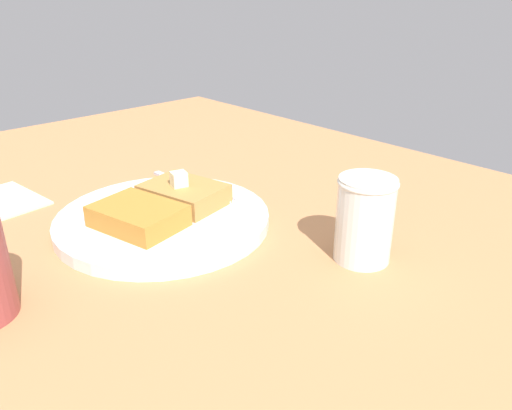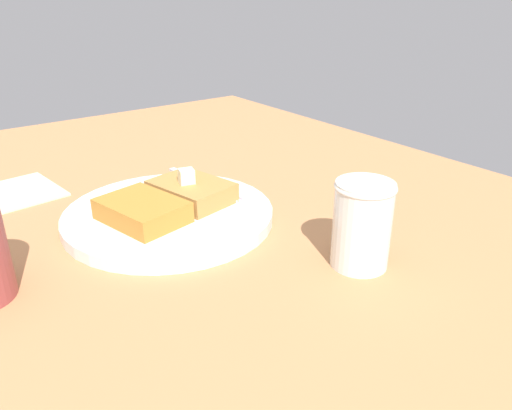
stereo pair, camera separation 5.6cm
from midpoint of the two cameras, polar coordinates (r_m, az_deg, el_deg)
The scene contains 7 objects.
table_surface at distance 65.35cm, azimuth -18.31°, elevation -2.90°, with size 107.85×107.85×1.94cm, color #B77A4C.
plate at distance 62.63cm, azimuth -13.08°, elevation -1.58°, with size 25.89×25.89×1.50cm.
toast_slice_left at distance 64.30cm, azimuth -10.72°, elevation 1.17°, with size 7.31×9.96×2.51cm, color #B07D3E.
toast_slice_middle at distance 59.57cm, azimuth -15.97°, elevation -1.27°, with size 7.31×9.96×2.51cm, color #B2762C.
butter_pat_primary at distance 63.27cm, azimuth -11.32°, elevation 2.87°, with size 1.86×1.67×1.86cm, color #F1ECC3.
fork at distance 68.83cm, azimuth -9.17°, elevation 1.87°, with size 2.50×16.06×0.36cm.
syrup_jar at distance 52.97cm, azimuth 9.34°, elevation -2.17°, with size 6.28×6.28×9.26cm.
Camera 1 is at (24.90, 52.57, 29.20)cm, focal length 35.00 mm.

